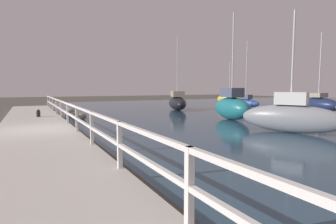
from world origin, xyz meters
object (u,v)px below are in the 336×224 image
at_px(mooring_bollard, 38,113).
at_px(sailboat_blue, 246,102).
at_px(sailboat_gray, 290,117).
at_px(sailboat_black, 177,102).
at_px(sailboat_navy, 318,104).
at_px(sailboat_yellow, 229,99).
at_px(sailboat_teal, 232,107).

relative_size(mooring_bollard, sailboat_blue, 0.07).
relative_size(sailboat_gray, sailboat_black, 0.81).
relative_size(mooring_bollard, sailboat_navy, 0.07).
bearing_deg(sailboat_yellow, sailboat_blue, -130.83).
distance_m(sailboat_blue, sailboat_black, 8.59).
relative_size(sailboat_blue, sailboat_navy, 1.05).
distance_m(sailboat_gray, sailboat_blue, 17.13).
distance_m(sailboat_gray, sailboat_navy, 13.05).
relative_size(sailboat_gray, sailboat_blue, 0.79).
xyz_separation_m(sailboat_black, sailboat_navy, (9.70, -8.25, -0.04)).
xyz_separation_m(sailboat_black, sailboat_teal, (-0.82, -8.76, 0.12)).
height_order(sailboat_blue, sailboat_teal, sailboat_blue).
relative_size(sailboat_blue, sailboat_teal, 1.03).
bearing_deg(sailboat_navy, sailboat_yellow, 95.47).
height_order(sailboat_yellow, sailboat_black, sailboat_black).
bearing_deg(sailboat_gray, sailboat_teal, 54.62).
bearing_deg(sailboat_teal, sailboat_gray, -93.85).
height_order(mooring_bollard, sailboat_navy, sailboat_navy).
distance_m(sailboat_blue, sailboat_navy, 7.72).
bearing_deg(mooring_bollard, sailboat_black, 15.76).
distance_m(mooring_bollard, sailboat_yellow, 23.73).
distance_m(sailboat_teal, sailboat_navy, 10.53).
xyz_separation_m(sailboat_gray, sailboat_black, (1.95, 14.14, 0.00)).
xyz_separation_m(sailboat_gray, sailboat_navy, (11.64, 5.89, -0.04)).
height_order(mooring_bollard, sailboat_yellow, sailboat_yellow).
relative_size(sailboat_gray, sailboat_teal, 0.81).
bearing_deg(sailboat_navy, sailboat_teal, -169.96).
height_order(sailboat_black, sailboat_navy, sailboat_black).
relative_size(sailboat_black, sailboat_navy, 1.02).
xyz_separation_m(sailboat_blue, sailboat_navy, (1.13, -7.64, 0.14)).
relative_size(sailboat_yellow, sailboat_blue, 0.77).
height_order(mooring_bollard, sailboat_black, sailboat_black).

